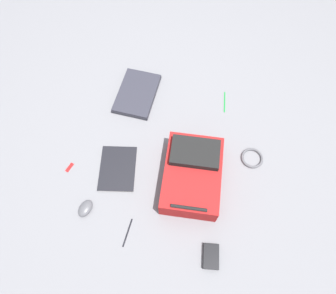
{
  "coord_description": "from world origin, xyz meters",
  "views": [
    {
      "loc": [
        -0.25,
        0.66,
        1.55
      ],
      "look_at": [
        0.03,
        -0.03,
        0.02
      ],
      "focal_mm": 32.9,
      "sensor_mm": 36.0,
      "label": 1
    }
  ],
  "objects_px": {
    "book_comic": "(118,169)",
    "pen_black": "(225,102)",
    "laptop": "(137,93)",
    "usb_stick": "(69,167)",
    "pen_blue": "(127,233)",
    "power_brick": "(211,256)",
    "computer_mouse": "(85,208)",
    "backpack": "(192,174)",
    "cable_coil": "(252,158)"
  },
  "relations": [
    {
      "from": "backpack",
      "to": "pen_blue",
      "type": "distance_m",
      "value": 0.44
    },
    {
      "from": "backpack",
      "to": "usb_stick",
      "type": "bearing_deg",
      "value": 15.97
    },
    {
      "from": "pen_black",
      "to": "laptop",
      "type": "bearing_deg",
      "value": 15.79
    },
    {
      "from": "book_comic",
      "to": "pen_blue",
      "type": "height_order",
      "value": "book_comic"
    },
    {
      "from": "power_brick",
      "to": "usb_stick",
      "type": "bearing_deg",
      "value": -10.44
    },
    {
      "from": "usb_stick",
      "to": "book_comic",
      "type": "bearing_deg",
      "value": -160.93
    },
    {
      "from": "laptop",
      "to": "usb_stick",
      "type": "relative_size",
      "value": 6.29
    },
    {
      "from": "pen_black",
      "to": "book_comic",
      "type": "bearing_deg",
      "value": 56.98
    },
    {
      "from": "backpack",
      "to": "usb_stick",
      "type": "xyz_separation_m",
      "value": [
        0.64,
        0.18,
        -0.07
      ]
    },
    {
      "from": "backpack",
      "to": "laptop",
      "type": "xyz_separation_m",
      "value": [
        0.49,
        -0.39,
        -0.06
      ]
    },
    {
      "from": "book_comic",
      "to": "computer_mouse",
      "type": "distance_m",
      "value": 0.26
    },
    {
      "from": "power_brick",
      "to": "computer_mouse",
      "type": "bearing_deg",
      "value": 1.13
    },
    {
      "from": "backpack",
      "to": "usb_stick",
      "type": "relative_size",
      "value": 8.39
    },
    {
      "from": "laptop",
      "to": "power_brick",
      "type": "height_order",
      "value": "laptop"
    },
    {
      "from": "backpack",
      "to": "book_comic",
      "type": "xyz_separation_m",
      "value": [
        0.39,
        0.1,
        -0.06
      ]
    },
    {
      "from": "power_brick",
      "to": "pen_black",
      "type": "relative_size",
      "value": 0.8
    },
    {
      "from": "pen_blue",
      "to": "pen_black",
      "type": "bearing_deg",
      "value": -103.57
    },
    {
      "from": "backpack",
      "to": "laptop",
      "type": "bearing_deg",
      "value": -38.54
    },
    {
      "from": "laptop",
      "to": "computer_mouse",
      "type": "height_order",
      "value": "computer_mouse"
    },
    {
      "from": "laptop",
      "to": "cable_coil",
      "type": "xyz_separation_m",
      "value": [
        -0.76,
        0.16,
        -0.01
      ]
    },
    {
      "from": "laptop",
      "to": "computer_mouse",
      "type": "relative_size",
      "value": 3.7
    },
    {
      "from": "cable_coil",
      "to": "pen_black",
      "type": "bearing_deg",
      "value": -50.67
    },
    {
      "from": "laptop",
      "to": "usb_stick",
      "type": "distance_m",
      "value": 0.59
    },
    {
      "from": "laptop",
      "to": "computer_mouse",
      "type": "distance_m",
      "value": 0.74
    },
    {
      "from": "usb_stick",
      "to": "cable_coil",
      "type": "bearing_deg",
      "value": -155.44
    },
    {
      "from": "pen_black",
      "to": "computer_mouse",
      "type": "bearing_deg",
      "value": 62.23
    },
    {
      "from": "laptop",
      "to": "cable_coil",
      "type": "bearing_deg",
      "value": 168.3
    },
    {
      "from": "computer_mouse",
      "to": "cable_coil",
      "type": "distance_m",
      "value": 0.92
    },
    {
      "from": "book_comic",
      "to": "pen_black",
      "type": "relative_size",
      "value": 2.12
    },
    {
      "from": "laptop",
      "to": "computer_mouse",
      "type": "xyz_separation_m",
      "value": [
        -0.04,
        0.74,
        0.0
      ]
    },
    {
      "from": "power_brick",
      "to": "backpack",
      "type": "bearing_deg",
      "value": -57.26
    },
    {
      "from": "backpack",
      "to": "pen_black",
      "type": "height_order",
      "value": "backpack"
    },
    {
      "from": "backpack",
      "to": "pen_black",
      "type": "xyz_separation_m",
      "value": [
        -0.02,
        -0.54,
        -0.07
      ]
    },
    {
      "from": "book_comic",
      "to": "pen_blue",
      "type": "distance_m",
      "value": 0.34
    },
    {
      "from": "laptop",
      "to": "pen_blue",
      "type": "height_order",
      "value": "laptop"
    },
    {
      "from": "cable_coil",
      "to": "pen_black",
      "type": "relative_size",
      "value": 0.84
    },
    {
      "from": "laptop",
      "to": "power_brick",
      "type": "bearing_deg",
      "value": 134.13
    },
    {
      "from": "book_comic",
      "to": "pen_black",
      "type": "xyz_separation_m",
      "value": [
        -0.41,
        -0.63,
        -0.01
      ]
    },
    {
      "from": "computer_mouse",
      "to": "pen_blue",
      "type": "height_order",
      "value": "computer_mouse"
    },
    {
      "from": "computer_mouse",
      "to": "usb_stick",
      "type": "height_order",
      "value": "computer_mouse"
    },
    {
      "from": "backpack",
      "to": "power_brick",
      "type": "height_order",
      "value": "backpack"
    },
    {
      "from": "cable_coil",
      "to": "pen_blue",
      "type": "height_order",
      "value": "cable_coil"
    },
    {
      "from": "book_comic",
      "to": "pen_black",
      "type": "height_order",
      "value": "book_comic"
    },
    {
      "from": "computer_mouse",
      "to": "usb_stick",
      "type": "xyz_separation_m",
      "value": [
        0.19,
        -0.17,
        -0.01
      ]
    },
    {
      "from": "backpack",
      "to": "pen_blue",
      "type": "relative_size",
      "value": 3.33
    },
    {
      "from": "cable_coil",
      "to": "pen_black",
      "type": "height_order",
      "value": "cable_coil"
    },
    {
      "from": "laptop",
      "to": "pen_black",
      "type": "distance_m",
      "value": 0.53
    },
    {
      "from": "computer_mouse",
      "to": "pen_black",
      "type": "height_order",
      "value": "computer_mouse"
    },
    {
      "from": "pen_black",
      "to": "pen_blue",
      "type": "bearing_deg",
      "value": 76.43
    },
    {
      "from": "pen_blue",
      "to": "usb_stick",
      "type": "relative_size",
      "value": 2.52
    }
  ]
}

